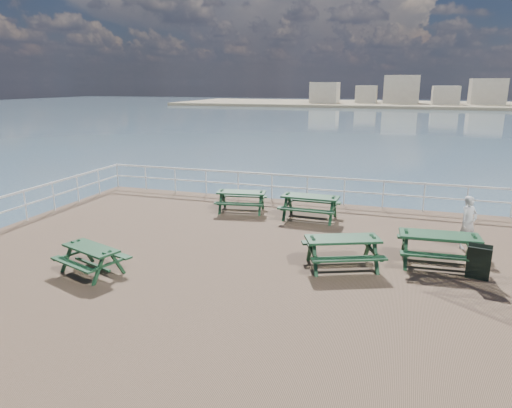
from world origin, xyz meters
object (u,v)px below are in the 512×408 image
object	(u,v)px
picnic_table_c	(439,243)
picnic_table_a	(241,197)
picnic_table_d	(91,254)
picnic_table_b	(310,202)
person	(468,223)
picnic_table_e	(343,246)

from	to	relation	value
picnic_table_c	picnic_table_a	bearing A→B (deg)	149.51
picnic_table_d	picnic_table_b	bearing A→B (deg)	74.71
person	picnic_table_d	bearing A→B (deg)	167.17
picnic_table_d	person	bearing A→B (deg)	46.60
picnic_table_e	person	size ratio (longest dim) A/B	1.50
picnic_table_c	picnic_table_e	xyz separation A→B (m)	(-2.38, -0.91, -0.03)
picnic_table_a	picnic_table_d	world-z (taller)	picnic_table_a
person	picnic_table_a	bearing A→B (deg)	126.85
picnic_table_e	picnic_table_d	bearing A→B (deg)	178.51
picnic_table_e	person	bearing A→B (deg)	15.60
picnic_table_b	picnic_table_d	distance (m)	7.68
picnic_table_c	picnic_table_d	bearing A→B (deg)	-162.95
picnic_table_b	picnic_table_c	bearing A→B (deg)	-36.34
picnic_table_d	picnic_table_e	distance (m)	6.40
picnic_table_a	picnic_table_e	world-z (taller)	picnic_table_e
picnic_table_b	person	xyz separation A→B (m)	(4.92, -1.51, 0.16)
picnic_table_a	picnic_table_d	size ratio (longest dim) A/B	1.03
picnic_table_d	picnic_table_e	size ratio (longest dim) A/B	0.83
picnic_table_a	picnic_table_c	size ratio (longest dim) A/B	0.94
picnic_table_a	picnic_table_c	distance (m)	7.45
picnic_table_e	picnic_table_b	bearing A→B (deg)	89.77
picnic_table_c	person	world-z (taller)	person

